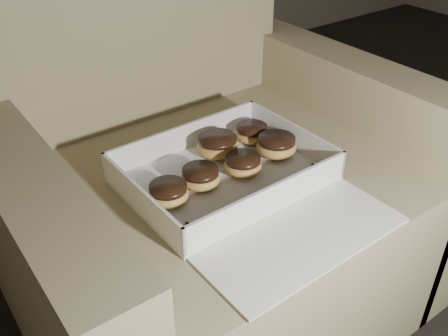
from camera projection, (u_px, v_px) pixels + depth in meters
armchair at (209, 198)px, 1.09m from camera, size 0.85×0.72×0.89m
bakery_box at (238, 183)px, 0.91m from camera, size 0.37×0.43×0.06m
donut_a at (276, 146)px, 0.99m from camera, size 0.08×0.08×0.04m
donut_b at (168, 193)px, 0.86m from camera, size 0.07×0.07×0.04m
donut_c at (243, 164)px, 0.94m from camera, size 0.07×0.07×0.04m
donut_d at (217, 145)px, 0.99m from camera, size 0.08×0.08×0.04m
donut_e at (252, 133)px, 1.04m from camera, size 0.07×0.07×0.04m
donut_f at (201, 177)px, 0.90m from camera, size 0.07×0.07×0.04m
crumb_a at (212, 185)px, 0.91m from camera, size 0.01×0.01×0.00m
crumb_b at (313, 165)px, 0.97m from camera, size 0.01×0.01×0.00m
crumb_c at (187, 223)px, 0.82m from camera, size 0.01×0.01×0.00m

